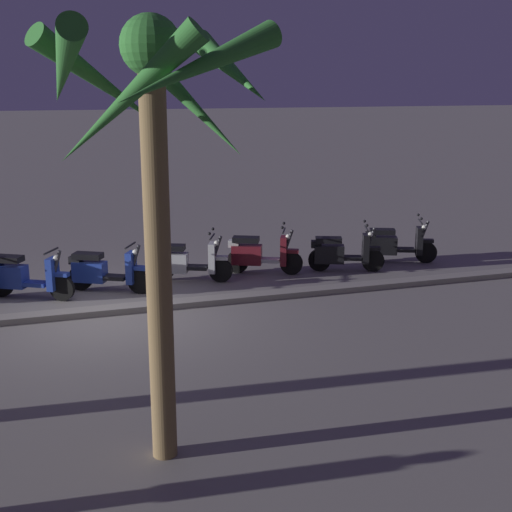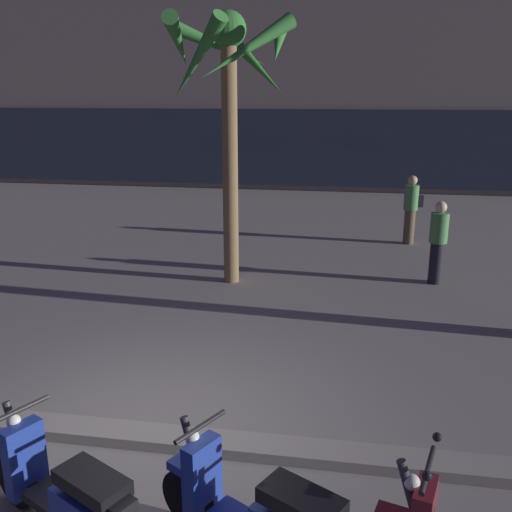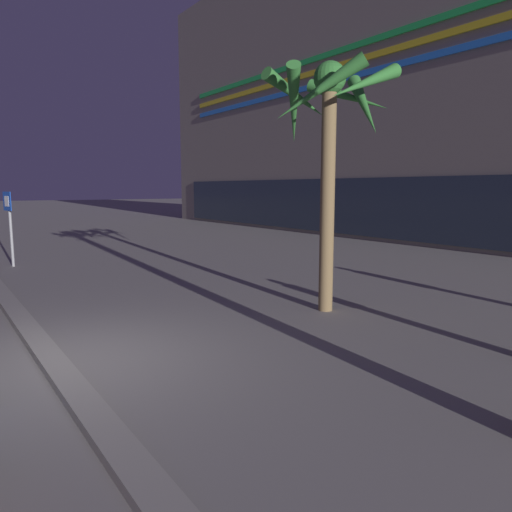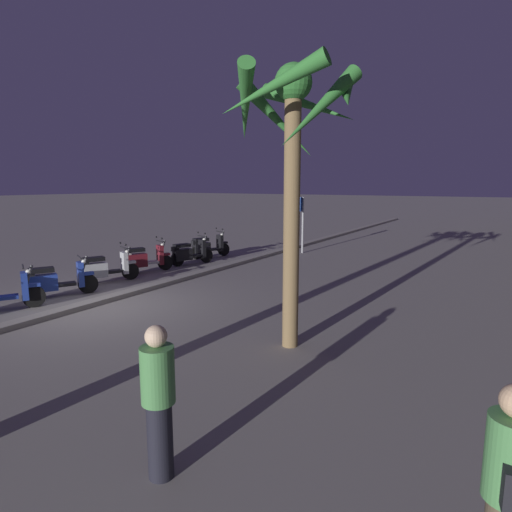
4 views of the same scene
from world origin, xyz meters
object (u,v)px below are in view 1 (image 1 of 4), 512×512
at_px(scooter_silver_mid_front, 185,262).
at_px(palm_tree_far_corner, 153,124).
at_px(scooter_black_mid_rear, 341,253).
at_px(scooter_maroon_lead_nearest, 258,254).
at_px(scooter_blue_mid_centre, 23,276).
at_px(scooter_black_second_in_line, 394,244).
at_px(scooter_blue_last_in_row, 103,271).

distance_m(scooter_silver_mid_front, palm_tree_far_corner, 8.06).
xyz_separation_m(scooter_black_mid_rear, palm_tree_far_corner, (5.29, 6.87, 3.41)).
distance_m(scooter_black_mid_rear, scooter_maroon_lead_nearest, 1.92).
bearing_deg(scooter_blue_mid_centre, scooter_black_second_in_line, -177.56).
bearing_deg(scooter_silver_mid_front, scooter_black_mid_rear, 176.15).
bearing_deg(scooter_blue_last_in_row, scooter_black_mid_rear, -179.93).
relative_size(scooter_silver_mid_front, scooter_blue_mid_centre, 1.02).
relative_size(scooter_silver_mid_front, scooter_blue_last_in_row, 1.02).
bearing_deg(palm_tree_far_corner, scooter_black_mid_rear, -127.57).
distance_m(scooter_black_mid_rear, palm_tree_far_corner, 9.32).
bearing_deg(scooter_black_second_in_line, scooter_maroon_lead_nearest, -0.25).
bearing_deg(scooter_blue_mid_centre, palm_tree_far_corner, 103.90).
bearing_deg(scooter_maroon_lead_nearest, scooter_black_second_in_line, 179.75).
bearing_deg(palm_tree_far_corner, scooter_black_second_in_line, -133.46).
distance_m(scooter_black_second_in_line, scooter_blue_last_in_row, 6.99).
distance_m(scooter_black_mid_rear, scooter_blue_mid_centre, 6.99).
distance_m(scooter_black_second_in_line, scooter_blue_mid_centre, 8.56).
height_order(scooter_maroon_lead_nearest, scooter_blue_last_in_row, scooter_maroon_lead_nearest).
bearing_deg(scooter_black_mid_rear, scooter_maroon_lead_nearest, -11.37).
distance_m(scooter_blue_mid_centre, palm_tree_far_corner, 7.85).
bearing_deg(scooter_silver_mid_front, scooter_maroon_lead_nearest, -175.51).
distance_m(scooter_maroon_lead_nearest, scooter_blue_last_in_row, 3.54).
relative_size(scooter_black_mid_rear, scooter_blue_last_in_row, 1.01).
height_order(scooter_black_second_in_line, scooter_blue_mid_centre, scooter_black_second_in_line).
height_order(scooter_silver_mid_front, palm_tree_far_corner, palm_tree_far_corner).
xyz_separation_m(scooter_silver_mid_front, palm_tree_far_corner, (1.68, 7.11, 3.40)).
bearing_deg(palm_tree_far_corner, scooter_maroon_lead_nearest, -115.15).
xyz_separation_m(scooter_silver_mid_front, scooter_blue_mid_centre, (3.38, 0.24, 0.02)).
bearing_deg(scooter_black_mid_rear, scooter_blue_mid_centre, 0.01).
height_order(scooter_blue_last_in_row, scooter_blue_mid_centre, same).
bearing_deg(scooter_maroon_lead_nearest, scooter_blue_last_in_row, 6.23).
relative_size(scooter_maroon_lead_nearest, scooter_blue_last_in_row, 0.99).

